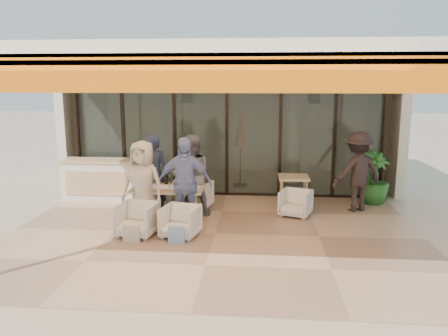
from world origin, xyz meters
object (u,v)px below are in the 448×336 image
object	(u,v)px
side_table	(294,181)
potted_palm	(374,178)
chair_near_right	(180,220)
diner_grey	(191,176)
chair_far_right	(195,194)
host_counter	(100,179)
side_chair	(296,202)
diner_periwinkle	(184,184)
diner_navy	(154,175)
dining_table	(168,190)
chair_near_left	(137,218)
chair_far_left	(160,193)
diner_cream	(143,185)
standing_woman	(357,172)

from	to	relation	value
side_table	potted_palm	world-z (taller)	potted_palm
chair_near_right	diner_grey	size ratio (longest dim) A/B	0.37
chair_far_right	chair_near_right	bearing A→B (deg)	103.12
host_counter	side_chair	xyz separation A→B (m)	(4.77, -0.96, -0.20)
diner_periwinkle	side_chair	world-z (taller)	diner_periwinkle
diner_navy	potted_palm	world-z (taller)	diner_navy
chair_near_right	diner_periwinkle	xyz separation A→B (m)	(0.00, 0.50, 0.60)
diner_periwinkle	chair_near_right	bearing A→B (deg)	-95.37
chair_far_right	side_chair	bearing A→B (deg)	-176.39
dining_table	potted_palm	distance (m)	4.99
side_table	side_chair	distance (m)	0.81
side_table	side_chair	xyz separation A→B (m)	(0.00, -0.75, -0.31)
chair_near_left	side_chair	size ratio (longest dim) A/B	1.10
side_chair	potted_palm	bearing A→B (deg)	51.19
chair_far_left	diner_cream	xyz separation A→B (m)	(0.00, -1.40, 0.54)
chair_near_left	diner_grey	size ratio (longest dim) A/B	0.40
chair_far_right	side_table	distance (m)	2.34
chair_far_right	potted_palm	world-z (taller)	potted_palm
host_counter	diner_cream	distance (m)	2.59
chair_near_left	side_table	world-z (taller)	side_table
chair_near_left	diner_periwinkle	xyz separation A→B (m)	(0.84, 0.50, 0.57)
chair_near_left	diner_navy	distance (m)	1.50
chair_far_right	diner_periwinkle	bearing A→B (deg)	103.12
diner_grey	potted_palm	world-z (taller)	diner_grey
diner_periwinkle	diner_navy	bearing A→B (deg)	127.66
diner_cream	potted_palm	distance (m)	5.55
diner_periwinkle	diner_grey	bearing A→B (deg)	84.63
chair_far_left	standing_woman	size ratio (longest dim) A/B	0.39
diner_cream	dining_table	bearing A→B (deg)	61.15
diner_cream	side_chair	world-z (taller)	diner_cream
diner_grey	standing_woman	size ratio (longest dim) A/B	0.98
chair_near_right	potted_palm	size ratio (longest dim) A/B	0.52
diner_grey	diner_cream	distance (m)	1.23
chair_near_left	side_table	xyz separation A→B (m)	(3.13, 2.27, 0.28)
side_chair	diner_periwinkle	bearing A→B (deg)	-136.06
diner_navy	diner_grey	bearing A→B (deg)	178.47
host_counter	diner_cream	xyz separation A→B (m)	(1.64, -1.98, 0.36)
chair_near_left	diner_grey	distance (m)	1.72
side_table	standing_woman	bearing A→B (deg)	-10.01
chair_far_left	diner_periwinkle	bearing A→B (deg)	118.76
chair_far_left	diner_periwinkle	size ratio (longest dim) A/B	0.38
diner_navy	chair_far_right	bearing A→B (deg)	-150.77
chair_far_right	diner_periwinkle	world-z (taller)	diner_periwinkle
dining_table	chair_near_left	world-z (taller)	dining_table
host_counter	diner_grey	xyz separation A→B (m)	(2.48, -1.08, 0.37)
diner_grey	diner_periwinkle	bearing A→B (deg)	75.18
diner_navy	standing_woman	world-z (taller)	standing_woman
diner_grey	chair_near_left	bearing A→B (deg)	44.22
chair_far_left	chair_near_left	distance (m)	1.90
host_counter	diner_periwinkle	xyz separation A→B (m)	(2.48, -1.98, 0.40)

